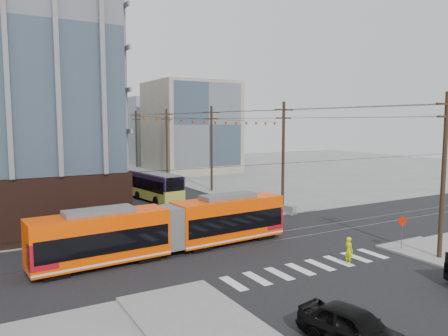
% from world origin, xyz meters
% --- Properties ---
extents(ground, '(160.00, 160.00, 0.00)m').
position_xyz_m(ground, '(0.00, 0.00, 0.00)').
color(ground, slate).
extents(bg_bldg_ne_near, '(14.00, 14.00, 16.00)m').
position_xyz_m(bg_bldg_ne_near, '(16.00, 48.00, 8.00)').
color(bg_bldg_ne_near, gray).
rests_on(bg_bldg_ne_near, ground).
extents(bg_bldg_ne_far, '(16.00, 16.00, 14.00)m').
position_xyz_m(bg_bldg_ne_far, '(18.00, 68.00, 7.00)').
color(bg_bldg_ne_far, '#8C99A5').
rests_on(bg_bldg_ne_far, ground).
extents(utility_pole_near, '(0.30, 0.30, 11.00)m').
position_xyz_m(utility_pole_near, '(8.50, -6.00, 5.50)').
color(utility_pole_near, black).
rests_on(utility_pole_near, ground).
extents(utility_pole_far, '(0.30, 0.30, 11.00)m').
position_xyz_m(utility_pole_far, '(8.50, 56.00, 5.50)').
color(utility_pole_far, black).
rests_on(utility_pole_far, ground).
extents(streetcar, '(18.52, 3.87, 3.54)m').
position_xyz_m(streetcar, '(-6.47, 4.08, 1.77)').
color(streetcar, '#FB4600').
rests_on(streetcar, ground).
extents(city_bus, '(4.10, 11.94, 3.32)m').
position_xyz_m(city_bus, '(-0.40, 24.89, 1.66)').
color(city_bus, '#281739').
rests_on(city_bus, ground).
extents(black_sedan, '(2.91, 5.15, 1.65)m').
position_xyz_m(black_sedan, '(-4.92, -11.35, 0.83)').
color(black_sedan, black).
rests_on(black_sedan, ground).
extents(parked_car_silver, '(2.53, 4.64, 1.45)m').
position_xyz_m(parked_car_silver, '(-5.81, 14.34, 0.73)').
color(parked_car_silver, '#9A9A9A').
rests_on(parked_car_silver, ground).
extents(parked_car_white, '(2.79, 4.92, 1.34)m').
position_xyz_m(parked_car_white, '(-5.29, 19.74, 0.67)').
color(parked_car_white, silver).
rests_on(parked_car_white, ground).
extents(parked_car_grey, '(2.51, 4.44, 1.17)m').
position_xyz_m(parked_car_grey, '(-4.90, 24.30, 0.58)').
color(parked_car_grey, slate).
rests_on(parked_car_grey, ground).
extents(pedestrian, '(0.48, 0.68, 1.77)m').
position_xyz_m(pedestrian, '(2.56, -3.74, 0.89)').
color(pedestrian, '#E5FF08').
rests_on(pedestrian, ground).
extents(stop_sign, '(0.83, 0.83, 2.28)m').
position_xyz_m(stop_sign, '(7.95, -3.46, 1.14)').
color(stop_sign, '#B81700').
rests_on(stop_sign, ground).
extents(jersey_barrier, '(1.91, 4.30, 0.84)m').
position_xyz_m(jersey_barrier, '(8.30, 11.51, 0.42)').
color(jersey_barrier, gray).
rests_on(jersey_barrier, ground).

